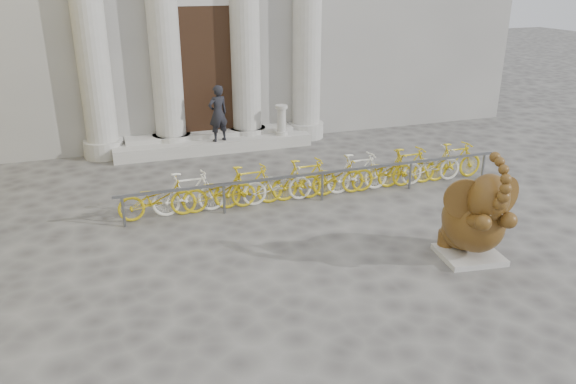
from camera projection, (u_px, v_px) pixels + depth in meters
name	position (u px, v px, depth m)	size (l,w,h in m)	color
ground	(337.00, 311.00, 9.06)	(80.00, 80.00, 0.00)	#474442
entrance_steps	(213.00, 144.00, 17.26)	(6.00, 1.20, 0.36)	#A8A59E
elephant_statue	(475.00, 220.00, 10.43)	(1.48, 1.71, 2.22)	#A8A59E
bike_rack	(318.00, 177.00, 13.49)	(9.55, 0.53, 1.00)	slate
pedestrian	(218.00, 113.00, 16.63)	(0.61, 0.40, 1.69)	black
balustrade_post	(281.00, 121.00, 17.42)	(0.38, 0.38, 0.93)	#A8A59E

